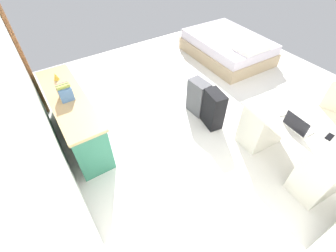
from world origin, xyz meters
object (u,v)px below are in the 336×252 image
Objects in this scene: suitcase_spare_grey at (198,97)px; computer_mouse at (282,114)px; cell_phone_near_laptop at (330,137)px; bed at (228,47)px; laptop at (298,126)px; credenza at (75,118)px; desk at (291,145)px; suitcase_black at (213,109)px; office_chair at (329,120)px; figurine_small at (56,76)px.

computer_mouse is at bearing -169.62° from suitcase_spare_grey.
computer_mouse is 0.74× the size of cell_phone_near_laptop.
laptop is (-2.72, 1.54, 0.53)m from bed.
desk is at bearing -132.80° from credenza.
bed is at bearing -39.60° from suitcase_black.
office_chair is (-0.02, -0.83, 0.04)m from desk.
suitcase_black reaches higher than suitcase_spare_grey.
cell_phone_near_laptop is (-1.46, -0.46, 0.42)m from suitcase_black.
desk reaches higher than bed.
desk is 3.09m from credenza.
bed is 14.27× the size of cell_phone_near_laptop.
credenza is at bearing 71.01° from suitcase_spare_grey.
computer_mouse is 0.91× the size of figurine_small.
desk is 0.76× the size of bed.
suitcase_spare_grey is 2.25m from figurine_small.
cell_phone_near_laptop is at bearing -135.08° from credenza.
suitcase_black is (-1.56, 1.79, 0.07)m from bed.
credenza reaches higher than cell_phone_near_laptop.
computer_mouse is (-0.90, -0.31, 0.43)m from suitcase_black.
credenza is at bearing 37.17° from cell_phone_near_laptop.
office_chair reaches higher than suitcase_black.
office_chair is 3.75m from credenza.
credenza is 13.24× the size of cell_phone_near_laptop.
suitcase_black is at bearing 44.61° from office_chair.
figurine_small is (2.90, 2.38, 0.10)m from cell_phone_near_laptop.
laptop is 0.27m from computer_mouse.
desk reaches higher than suitcase_spare_grey.
desk is 2.34× the size of suitcase_black.
laptop reaches higher than credenza.
laptop reaches higher than computer_mouse.
credenza is 2.84× the size of suitcase_black.
laptop is at bearing 82.41° from desk.
desk is 14.84× the size of computer_mouse.
credenza is 0.93× the size of bed.
suitcase_black is 4.66× the size of cell_phone_near_laptop.
bed is 19.40× the size of computer_mouse.
office_chair is 9.40× the size of computer_mouse.
laptop is at bearing -133.78° from credenza.
desk is 3.09m from bed.
credenza is at bearing 54.87° from computer_mouse.
cell_phone_near_laptop is at bearing 156.18° from bed.
suitcase_spare_grey is at bearing 12.38° from desk.
suitcase_spare_grey is at bearing 9.29° from laptop.
credenza is 18.00× the size of computer_mouse.
suitcase_black is at bearing 12.20° from laptop.
suitcase_black is at bearing 177.07° from suitcase_spare_grey.
office_chair reaches higher than computer_mouse.
desk is 0.47m from cell_phone_near_laptop.
laptop is 0.37m from cell_phone_near_laptop.
cell_phone_near_laptop is 3.75m from figurine_small.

